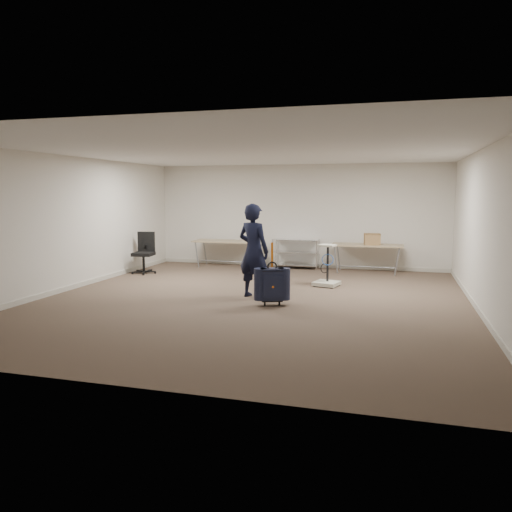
% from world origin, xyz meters
% --- Properties ---
extents(ground, '(9.00, 9.00, 0.00)m').
position_xyz_m(ground, '(0.00, 0.00, 0.00)').
color(ground, '#45382A').
rests_on(ground, ground).
extents(room_shell, '(8.00, 9.00, 9.00)m').
position_xyz_m(room_shell, '(0.00, 1.38, 0.05)').
color(room_shell, beige).
rests_on(room_shell, ground).
extents(folding_table_left, '(1.80, 0.75, 0.73)m').
position_xyz_m(folding_table_left, '(-1.90, 3.95, 0.68)').
color(folding_table_left, '#8B7455').
rests_on(folding_table_left, ground).
extents(folding_table_right, '(1.80, 0.75, 0.73)m').
position_xyz_m(folding_table_right, '(1.90, 3.95, 0.68)').
color(folding_table_right, '#8B7455').
rests_on(folding_table_right, ground).
extents(wire_shelf, '(1.22, 0.47, 0.80)m').
position_xyz_m(wire_shelf, '(0.00, 4.20, 0.44)').
color(wire_shelf, silver).
rests_on(wire_shelf, ground).
extents(person, '(0.78, 0.64, 1.83)m').
position_xyz_m(person, '(-0.06, 0.25, 0.92)').
color(person, black).
rests_on(person, ground).
extents(suitcase, '(0.48, 0.37, 1.15)m').
position_xyz_m(suitcase, '(0.47, -0.37, 0.39)').
color(suitcase, black).
rests_on(suitcase, ground).
extents(office_chair, '(0.63, 0.63, 1.05)m').
position_xyz_m(office_chair, '(-3.56, 2.34, 0.32)').
color(office_chair, black).
rests_on(office_chair, ground).
extents(equipment_cart, '(0.61, 0.61, 0.92)m').
position_xyz_m(equipment_cart, '(1.16, 1.82, 0.24)').
color(equipment_cart, silver).
rests_on(equipment_cart, ground).
extents(cardboard_box, '(0.43, 0.35, 0.29)m').
position_xyz_m(cardboard_box, '(2.02, 3.87, 0.87)').
color(cardboard_box, brown).
rests_on(cardboard_box, folding_table_right).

